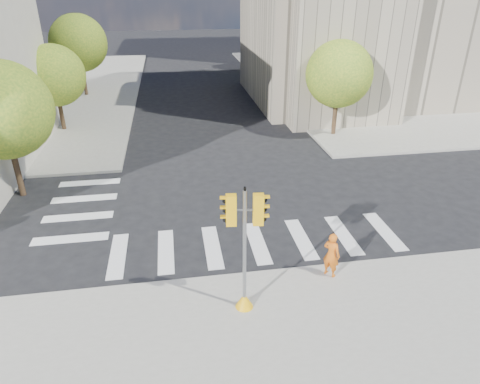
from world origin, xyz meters
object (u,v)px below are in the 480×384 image
lamp_far (278,33)px  photographer (331,255)px  lamp_near (326,55)px  traffic_signal (244,261)px

lamp_far → photographer: 33.35m
lamp_near → lamp_far: 14.00m
lamp_near → traffic_signal: (-9.28, -19.73, -2.67)m
lamp_far → traffic_signal: lamp_far is taller
lamp_far → traffic_signal: (-9.28, -33.73, -2.67)m
lamp_far → photographer: (-6.07, -32.60, -3.59)m
lamp_near → photographer: size_ratio=4.86×
lamp_far → photographer: bearing=-100.5°
lamp_near → photographer: bearing=-108.1°
photographer → lamp_far: bearing=-51.7°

